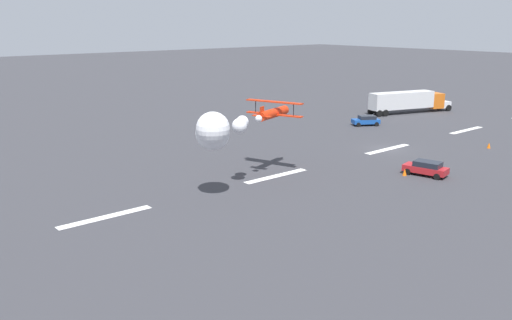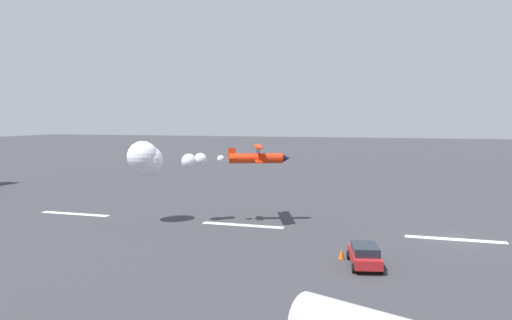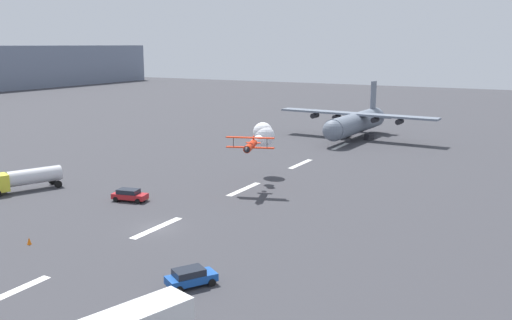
{
  "view_description": "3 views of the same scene",
  "coord_description": "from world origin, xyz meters",
  "px_view_note": "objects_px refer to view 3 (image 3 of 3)",
  "views": [
    {
      "loc": [
        54.3,
        39.44,
        15.48
      ],
      "look_at": [
        21.39,
        0.0,
        2.15
      ],
      "focal_mm": 37.72,
      "sensor_mm": 36.0,
      "label": 1
    },
    {
      "loc": [
        4.35,
        42.76,
        10.04
      ],
      "look_at": [
        17.81,
        -1.52,
        6.09
      ],
      "focal_mm": 34.02,
      "sensor_mm": 36.0,
      "label": 2
    },
    {
      "loc": [
        -44.88,
        -36.97,
        19.37
      ],
      "look_at": [
        16.74,
        -2.95,
        4.72
      ],
      "focal_mm": 39.06,
      "sensor_mm": 36.0,
      "label": 3
    }
  ],
  "objects_px": {
    "fuel_tanker_truck": "(25,178)",
    "airport_staff_sedan": "(129,195)",
    "stunt_biplane_red": "(262,135)",
    "cargo_transport_plane": "(354,123)",
    "traffic_cone_far": "(147,196)",
    "traffic_cone_near": "(29,241)",
    "followme_car_yellow": "(191,277)"
  },
  "relations": [
    {
      "from": "cargo_transport_plane",
      "to": "stunt_biplane_red",
      "type": "xyz_separation_m",
      "value": [
        -37.95,
        1.02,
        2.71
      ]
    },
    {
      "from": "followme_car_yellow",
      "to": "airport_staff_sedan",
      "type": "bearing_deg",
      "value": 51.7
    },
    {
      "from": "stunt_biplane_red",
      "to": "followme_car_yellow",
      "type": "height_order",
      "value": "stunt_biplane_red"
    },
    {
      "from": "followme_car_yellow",
      "to": "traffic_cone_far",
      "type": "relative_size",
      "value": 5.89
    },
    {
      "from": "traffic_cone_far",
      "to": "cargo_transport_plane",
      "type": "bearing_deg",
      "value": -8.12
    },
    {
      "from": "stunt_biplane_red",
      "to": "followme_car_yellow",
      "type": "relative_size",
      "value": 3.36
    },
    {
      "from": "fuel_tanker_truck",
      "to": "airport_staff_sedan",
      "type": "relative_size",
      "value": 2.02
    },
    {
      "from": "airport_staff_sedan",
      "to": "cargo_transport_plane",
      "type": "bearing_deg",
      "value": -9.2
    },
    {
      "from": "followme_car_yellow",
      "to": "traffic_cone_far",
      "type": "xyz_separation_m",
      "value": [
        18.72,
        20.16,
        -0.44
      ]
    },
    {
      "from": "fuel_tanker_truck",
      "to": "cargo_transport_plane",
      "type": "bearing_deg",
      "value": -22.44
    },
    {
      "from": "fuel_tanker_truck",
      "to": "airport_staff_sedan",
      "type": "height_order",
      "value": "fuel_tanker_truck"
    },
    {
      "from": "fuel_tanker_truck",
      "to": "followme_car_yellow",
      "type": "distance_m",
      "value": 39.82
    },
    {
      "from": "stunt_biplane_red",
      "to": "traffic_cone_far",
      "type": "height_order",
      "value": "stunt_biplane_red"
    },
    {
      "from": "stunt_biplane_red",
      "to": "fuel_tanker_truck",
      "type": "xyz_separation_m",
      "value": [
        -22.77,
        24.05,
        -4.47
      ]
    },
    {
      "from": "stunt_biplane_red",
      "to": "traffic_cone_near",
      "type": "distance_m",
      "value": 37.68
    },
    {
      "from": "followme_car_yellow",
      "to": "traffic_cone_near",
      "type": "distance_m",
      "value": 19.61
    },
    {
      "from": "cargo_transport_plane",
      "to": "traffic_cone_near",
      "type": "bearing_deg",
      "value": 174.31
    },
    {
      "from": "stunt_biplane_red",
      "to": "fuel_tanker_truck",
      "type": "relative_size",
      "value": 1.57
    },
    {
      "from": "airport_staff_sedan",
      "to": "traffic_cone_far",
      "type": "height_order",
      "value": "airport_staff_sedan"
    },
    {
      "from": "cargo_transport_plane",
      "to": "traffic_cone_near",
      "type": "xyz_separation_m",
      "value": [
        -74.62,
        7.44,
        -3.13
      ]
    },
    {
      "from": "cargo_transport_plane",
      "to": "airport_staff_sedan",
      "type": "xyz_separation_m",
      "value": [
        -57.83,
        9.36,
        -2.69
      ]
    },
    {
      "from": "stunt_biplane_red",
      "to": "airport_staff_sedan",
      "type": "height_order",
      "value": "stunt_biplane_red"
    },
    {
      "from": "traffic_cone_far",
      "to": "traffic_cone_near",
      "type": "bearing_deg",
      "value": -178.27
    },
    {
      "from": "stunt_biplane_red",
      "to": "traffic_cone_near",
      "type": "bearing_deg",
      "value": 170.07
    },
    {
      "from": "cargo_transport_plane",
      "to": "traffic_cone_far",
      "type": "bearing_deg",
      "value": 171.88
    },
    {
      "from": "stunt_biplane_red",
      "to": "fuel_tanker_truck",
      "type": "distance_m",
      "value": 33.42
    },
    {
      "from": "traffic_cone_near",
      "to": "traffic_cone_far",
      "type": "height_order",
      "value": "same"
    },
    {
      "from": "stunt_biplane_red",
      "to": "traffic_cone_near",
      "type": "xyz_separation_m",
      "value": [
        -36.67,
        6.42,
        -5.84
      ]
    },
    {
      "from": "cargo_transport_plane",
      "to": "airport_staff_sedan",
      "type": "distance_m",
      "value": 58.64
    },
    {
      "from": "stunt_biplane_red",
      "to": "traffic_cone_far",
      "type": "xyz_separation_m",
      "value": [
        -18.15,
        6.98,
        -5.84
      ]
    },
    {
      "from": "fuel_tanker_truck",
      "to": "airport_staff_sedan",
      "type": "bearing_deg",
      "value": -79.57
    },
    {
      "from": "cargo_transport_plane",
      "to": "followme_car_yellow",
      "type": "xyz_separation_m",
      "value": [
        -74.82,
        -12.16,
        -2.69
      ]
    }
  ]
}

